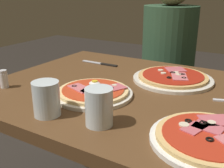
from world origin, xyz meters
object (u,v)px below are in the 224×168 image
object	(u,v)px
dining_table	(133,119)
water_glass_near	(99,109)
pizza_foreground	(93,92)
salt_shaker	(4,79)
pizza_across_right	(173,78)
knife	(102,64)
pizza_across_left	(209,138)
water_glass_far	(47,101)
diner_person	(167,75)

from	to	relation	value
dining_table	water_glass_near	size ratio (longest dim) A/B	10.27
pizza_foreground	salt_shaker	distance (m)	0.35
dining_table	pizza_across_right	xyz separation A→B (m)	(0.09, 0.17, 0.13)
pizza_across_right	knife	distance (m)	0.38
pizza_across_right	water_glass_near	world-z (taller)	water_glass_near
pizza_across_left	salt_shaker	xyz separation A→B (m)	(-0.74, 0.00, 0.02)
water_glass_near	salt_shaker	distance (m)	0.47
pizza_across_left	water_glass_far	xyz separation A→B (m)	(-0.44, -0.09, 0.03)
knife	diner_person	distance (m)	0.56
dining_table	pizza_across_left	xyz separation A→B (m)	(0.32, -0.23, 0.13)
diner_person	salt_shaker	bearing A→B (deg)	73.30
water_glass_near	pizza_foreground	bearing A→B (deg)	128.91
dining_table	pizza_across_right	bearing A→B (deg)	62.53
salt_shaker	knife	bearing A→B (deg)	73.19
diner_person	pizza_across_right	bearing A→B (deg)	111.27
dining_table	water_glass_far	distance (m)	0.38
dining_table	water_glass_far	bearing A→B (deg)	-111.34
pizza_across_right	salt_shaker	distance (m)	0.65
pizza_across_right	diner_person	distance (m)	0.64
pizza_foreground	water_glass_near	size ratio (longest dim) A/B	2.58
dining_table	water_glass_near	distance (m)	0.34
dining_table	knife	world-z (taller)	knife
water_glass_near	salt_shaker	xyz separation A→B (m)	(-0.46, 0.06, -0.01)
knife	diner_person	bearing A→B (deg)	73.39
dining_table	knife	xyz separation A→B (m)	(-0.29, 0.23, 0.12)
water_glass_near	knife	distance (m)	0.61
water_glass_far	salt_shaker	world-z (taller)	water_glass_far
dining_table	diner_person	bearing A→B (deg)	100.24
dining_table	pizza_foreground	xyz separation A→B (m)	(-0.09, -0.13, 0.13)
pizza_foreground	pizza_across_right	size ratio (longest dim) A/B	0.86
water_glass_near	water_glass_far	xyz separation A→B (m)	(-0.16, -0.03, -0.00)
pizza_foreground	water_glass_near	xyz separation A→B (m)	(0.13, -0.16, 0.03)
pizza_foreground	salt_shaker	xyz separation A→B (m)	(-0.33, -0.10, 0.02)
water_glass_near	dining_table	bearing A→B (deg)	97.61
water_glass_near	knife	xyz separation A→B (m)	(-0.32, 0.51, -0.04)
pizza_foreground	knife	size ratio (longest dim) A/B	1.39
dining_table	pizza_across_right	distance (m)	0.23
pizza_across_right	water_glass_far	xyz separation A→B (m)	(-0.21, -0.49, 0.03)
salt_shaker	pizza_across_left	bearing A→B (deg)	-0.12
dining_table	salt_shaker	world-z (taller)	salt_shaker
dining_table	water_glass_near	world-z (taller)	water_glass_near
salt_shaker	water_glass_far	bearing A→B (deg)	-16.41
diner_person	pizza_across_left	bearing A→B (deg)	114.87
knife	salt_shaker	size ratio (longest dim) A/B	2.91
dining_table	pizza_foreground	size ratio (longest dim) A/B	3.97
pizza_across_left	pizza_across_right	bearing A→B (deg)	119.65
water_glass_near	diner_person	world-z (taller)	diner_person
salt_shaker	pizza_foreground	bearing A→B (deg)	17.55
knife	diner_person	xyz separation A→B (m)	(0.15, 0.51, -0.17)
pizza_foreground	diner_person	distance (m)	0.88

